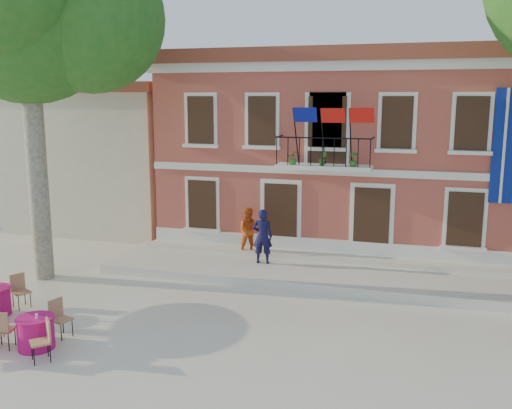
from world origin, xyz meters
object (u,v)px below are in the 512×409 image
Objects in this scene: plane_tree_west at (26,9)px; cafe_table_0 at (36,331)px; pedestrian_navy at (262,236)px; pedestrian_orange at (250,232)px.

cafe_table_0 is (3.22, -4.64, -7.99)m from plane_tree_west.
pedestrian_orange is at bearing -55.13° from pedestrian_navy.
pedestrian_navy is 8.11m from cafe_table_0.
pedestrian_navy is 1.10× the size of pedestrian_orange.
pedestrian_navy is at bearing -68.31° from pedestrian_orange.
pedestrian_navy reaches higher than cafe_table_0.
pedestrian_orange reaches higher than cafe_table_0.
pedestrian_navy reaches higher than pedestrian_orange.
plane_tree_west is 9.78m from cafe_table_0.
pedestrian_navy is 1.02× the size of cafe_table_0.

